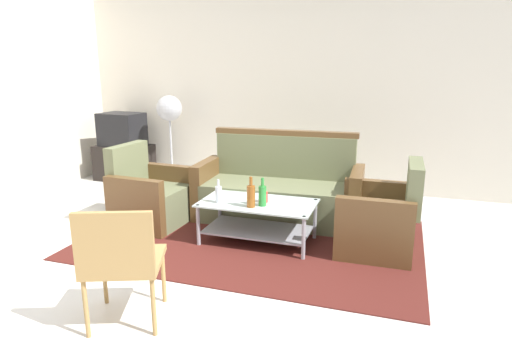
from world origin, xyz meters
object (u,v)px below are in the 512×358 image
bottle_clear (219,194)px  television (122,129)px  wicker_chair (121,257)px  armchair_left (151,198)px  bottle_brown (251,196)px  tv_stand (125,162)px  coffee_table (258,216)px  bottle_green (262,195)px  armchair_right (380,221)px  pedestal_fan (169,114)px  cup (264,197)px  couch (279,192)px

bottle_clear → television: 2.98m
wicker_chair → bottle_clear: bearing=67.2°
armchair_left → bottle_brown: size_ratio=2.97×
bottle_brown → tv_stand: 3.27m
coffee_table → bottle_green: bottle_green is taller
armchair_right → bottle_clear: armchair_right is taller
television → wicker_chair: television is taller
pedestal_fan → coffee_table: bearing=-42.8°
bottle_green → television: 3.30m
bottle_green → tv_stand: 3.30m
tv_stand → pedestal_fan: pedestal_fan is taller
coffee_table → tv_stand: bearing=147.4°
bottle_clear → cup: 0.43m
couch → coffee_table: size_ratio=1.66×
bottle_green → tv_stand: bottle_green is taller
coffee_table → pedestal_fan: (-1.90, 1.76, 0.74)m
tv_stand → wicker_chair: (2.30, -3.35, 0.23)m
armchair_left → coffee_table: armchair_left is taller
couch → bottle_green: size_ratio=6.87×
couch → bottle_clear: size_ratio=7.98×
bottle_green → tv_stand: (-2.75, 1.80, -0.25)m
television → pedestal_fan: (0.78, 0.05, 0.25)m
armchair_right → cup: (-1.08, -0.15, 0.17)m
armchair_left → cup: size_ratio=8.50×
armchair_left → coffee_table: bearing=86.9°
coffee_table → wicker_chair: (-0.38, -1.64, 0.22)m
tv_stand → pedestal_fan: bearing=3.7°
couch → pedestal_fan: pedestal_fan is taller
armchair_right → tv_stand: 4.11m
bottle_brown → tv_stand: (-2.67, 1.87, -0.26)m
armchair_right → television: television is taller
armchair_left → armchair_right: bearing=93.8°
coffee_table → bottle_clear: (-0.35, -0.13, 0.23)m
coffee_table → bottle_green: bearing=-49.5°
coffee_table → bottle_clear: bottle_clear is taller
armchair_left → tv_stand: bearing=-134.8°
tv_stand → bottle_clear: bearing=-38.4°
wicker_chair → pedestal_fan: bearing=92.6°
couch → bottle_clear: (-0.36, -0.84, 0.18)m
armchair_right → bottle_brown: bearing=105.2°
bottle_green → pedestal_fan: bearing=136.9°
coffee_table → cup: cup is taller
bottle_brown → pedestal_fan: size_ratio=0.23×
couch → tv_stand: bearing=-22.8°
bottle_green → pedestal_fan: pedestal_fan is taller
armchair_right → television: (-3.81, 1.55, 0.47)m
bottle_green → bottle_brown: (-0.09, -0.07, 0.01)m
bottle_brown → pedestal_fan: 2.74m
bottle_green → bottle_clear: (-0.42, -0.04, -0.01)m
cup → pedestal_fan: pedestal_fan is taller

